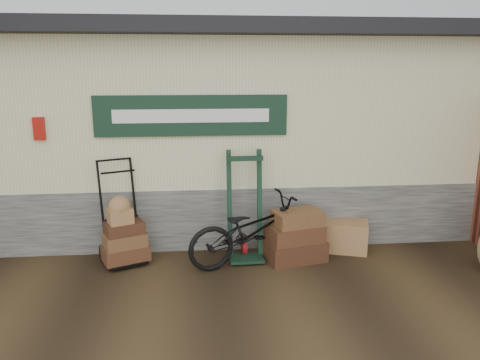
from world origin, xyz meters
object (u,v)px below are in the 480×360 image
object	(u,v)px
bicycle	(253,227)
porter_trolley	(120,211)
green_barrow	(245,206)
suitcase_stack	(295,235)
wicker_hamper	(344,236)

from	to	relation	value
bicycle	porter_trolley	bearing A→B (deg)	64.20
green_barrow	bicycle	size ratio (longest dim) A/B	0.84
green_barrow	suitcase_stack	size ratio (longest dim) A/B	1.88
suitcase_stack	green_barrow	bearing A→B (deg)	168.73
porter_trolley	bicycle	size ratio (longest dim) A/B	0.79
porter_trolley	suitcase_stack	bearing A→B (deg)	-28.07
green_barrow	wicker_hamper	bearing A→B (deg)	4.59
porter_trolley	suitcase_stack	world-z (taller)	porter_trolley
porter_trolley	wicker_hamper	xyz separation A→B (m)	(3.13, 0.08, -0.49)
porter_trolley	green_barrow	world-z (taller)	green_barrow
wicker_hamper	suitcase_stack	bearing A→B (deg)	-160.01
porter_trolley	bicycle	bearing A→B (deg)	-32.13
green_barrow	porter_trolley	bearing A→B (deg)	176.24
green_barrow	bicycle	xyz separation A→B (m)	(0.08, -0.21, -0.23)
green_barrow	wicker_hamper	world-z (taller)	green_barrow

